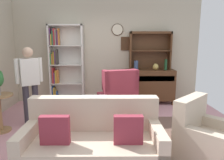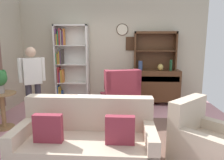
% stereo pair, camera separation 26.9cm
% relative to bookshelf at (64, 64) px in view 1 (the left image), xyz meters
% --- Properties ---
extents(ground_plane, '(5.40, 4.60, 0.02)m').
position_rel_bookshelf_xyz_m(ground_plane, '(1.17, -1.95, -1.08)').
color(ground_plane, '#C68C93').
extents(wall_back, '(5.00, 0.09, 2.80)m').
position_rel_bookshelf_xyz_m(wall_back, '(1.17, 0.18, 0.33)').
color(wall_back, '#BCB299').
rests_on(wall_back, ground_plane).
extents(area_rug, '(2.96, 2.13, 0.01)m').
position_rel_bookshelf_xyz_m(area_rug, '(1.37, -2.25, -1.06)').
color(area_rug, brown).
rests_on(area_rug, ground_plane).
extents(bookshelf, '(0.90, 0.30, 2.10)m').
position_rel_bookshelf_xyz_m(bookshelf, '(0.00, 0.00, 0.00)').
color(bookshelf, silver).
rests_on(bookshelf, ground_plane).
extents(sideboard, '(1.30, 0.45, 0.92)m').
position_rel_bookshelf_xyz_m(sideboard, '(2.32, -0.09, -0.56)').
color(sideboard, '#4C2D19').
rests_on(sideboard, ground_plane).
extents(sideboard_hutch, '(1.10, 0.26, 1.00)m').
position_rel_bookshelf_xyz_m(sideboard_hutch, '(2.32, 0.02, 0.49)').
color(sideboard_hutch, '#4C2D19').
rests_on(sideboard_hutch, sideboard).
extents(vase_tall, '(0.11, 0.11, 0.25)m').
position_rel_bookshelf_xyz_m(vase_tall, '(1.93, -0.17, -0.02)').
color(vase_tall, '#33476B').
rests_on(vase_tall, sideboard).
extents(vase_round, '(0.15, 0.15, 0.17)m').
position_rel_bookshelf_xyz_m(vase_round, '(2.45, -0.15, -0.06)').
color(vase_round, tan).
rests_on(vase_round, sideboard).
extents(bottle_wine, '(0.07, 0.07, 0.28)m').
position_rel_bookshelf_xyz_m(bottle_wine, '(2.71, -0.18, -0.01)').
color(bottle_wine, '#194223').
rests_on(bottle_wine, sideboard).
extents(couch_floral, '(1.81, 0.86, 0.90)m').
position_rel_bookshelf_xyz_m(couch_floral, '(1.00, -3.04, -0.76)').
color(couch_floral, beige).
rests_on(couch_floral, ground_plane).
extents(armchair_floral, '(1.08, 1.08, 0.88)m').
position_rel_bookshelf_xyz_m(armchair_floral, '(2.59, -2.90, -0.78)').
color(armchair_floral, beige).
rests_on(armchair_floral, ground_plane).
extents(wingback_chair, '(0.97, 0.98, 1.05)m').
position_rel_bookshelf_xyz_m(wingback_chair, '(1.42, -0.90, -0.69)').
color(wingback_chair, maroon).
rests_on(wingback_chair, ground_plane).
extents(person_reading, '(0.48, 0.35, 1.56)m').
position_rel_bookshelf_xyz_m(person_reading, '(-0.36, -1.54, -0.16)').
color(person_reading, '#38333D').
rests_on(person_reading, ground_plane).
extents(coffee_table, '(0.80, 0.50, 0.42)m').
position_rel_bookshelf_xyz_m(coffee_table, '(1.06, -2.23, -0.72)').
color(coffee_table, '#4C2D19').
rests_on(coffee_table, ground_plane).
extents(book_stack, '(0.18, 0.16, 0.07)m').
position_rel_bookshelf_xyz_m(book_stack, '(1.18, -2.16, -0.61)').
color(book_stack, gray).
rests_on(book_stack, coffee_table).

